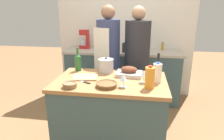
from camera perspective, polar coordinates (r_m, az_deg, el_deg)
kitchen_island at (r=2.42m, az=-0.42°, el=-12.53°), size 1.24×0.77×0.87m
back_counter at (r=3.68m, az=3.01°, el=-1.36°), size 2.05×0.60×0.92m
back_wall at (r=3.85m, az=3.74°, el=11.90°), size 2.55×0.10×2.55m
roasting_pan at (r=2.36m, az=4.86°, el=-0.62°), size 0.31×0.24×0.12m
wicker_basket at (r=2.04m, az=-1.56°, el=-4.14°), size 0.22×0.22×0.04m
cutting_board at (r=2.31m, az=-7.66°, el=-2.06°), size 0.31×0.25×0.02m
stock_pot at (r=2.48m, az=-1.72°, el=1.27°), size 0.19×0.19×0.19m
mixing_bowl at (r=2.06m, az=-11.97°, el=-4.13°), size 0.15×0.15×0.05m
juice_jug at (r=2.01m, az=10.74°, el=-2.17°), size 0.10×0.10×0.23m
milk_jug at (r=2.18m, az=12.82°, el=-0.83°), size 0.09×0.09×0.22m
wine_bottle_green at (r=2.32m, az=12.91°, el=0.45°), size 0.08×0.08×0.29m
wine_bottle_dark at (r=2.57m, az=-9.70°, el=2.37°), size 0.08×0.08×0.30m
wine_glass_left at (r=2.00m, az=3.27°, el=-2.27°), size 0.08×0.08×0.14m
wine_glass_right at (r=2.14m, az=9.12°, el=-1.07°), size 0.08×0.08×0.14m
knife_chef at (r=2.20m, az=-8.45°, el=-3.23°), size 0.23×0.15×0.01m
stand_mixer at (r=3.74m, az=-7.83°, el=8.28°), size 0.18×0.14×0.34m
condiment_bottle_tall at (r=3.38m, az=3.43°, el=6.35°), size 0.07×0.07×0.17m
condiment_bottle_short at (r=3.67m, az=14.23°, el=6.50°), size 0.05×0.05×0.14m
person_cook_aproned at (r=2.91m, az=-1.09°, el=3.36°), size 0.36×0.37×1.68m
person_cook_guest at (r=2.94m, az=7.12°, el=3.04°), size 0.36×0.36×1.67m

